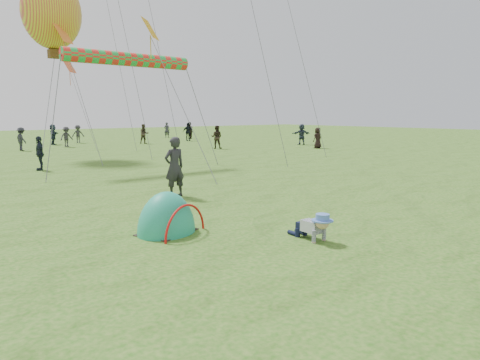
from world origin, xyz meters
TOP-DOWN VIEW (x-y plane):
  - ground at (0.00, 0.00)m, footprint 140.00×140.00m
  - crawling_toddler at (0.71, 0.38)m, footprint 0.62×0.86m
  - popup_tent at (-1.43, 2.89)m, footprint 1.79×1.64m
  - standing_adult at (0.92, 6.49)m, footprint 0.72×0.48m
  - crowd_person_1 at (11.40, 29.51)m, footprint 0.95×0.80m
  - crowd_person_3 at (7.19, 34.29)m, footprint 1.17×0.84m
  - crowd_person_5 at (21.41, 19.86)m, footprint 1.73×1.09m
  - crowd_person_7 at (13.23, 21.06)m, footprint 1.07×1.08m
  - crowd_person_8 at (-0.70, 16.17)m, footprint 0.63×1.02m
  - crowd_person_9 at (4.86, 30.08)m, footprint 1.15×0.81m
  - crowd_person_10 at (19.49, 16.41)m, footprint 0.79×0.52m
  - crowd_person_11 at (4.75, 33.33)m, footprint 1.27×1.67m
  - crowd_person_12 at (17.78, 36.72)m, footprint 0.74×0.71m
  - crowd_person_13 at (18.48, 33.15)m, footprint 0.88×1.01m
  - crowd_person_14 at (16.59, 30.51)m, footprint 1.09×0.65m
  - crowd_person_15 at (1.21, 28.56)m, footprint 0.85×1.20m
  - balloon_kite at (2.10, 22.48)m, footprint 3.44×3.44m
  - rainbow_tube_kite at (3.05, 14.14)m, footprint 6.23×0.64m
  - diamond_kite_6 at (5.37, 29.93)m, footprint 1.27×1.27m
  - diamond_kite_7 at (2.17, 20.75)m, footprint 1.27×1.27m
  - diamond_kite_8 at (3.40, 12.56)m, footprint 1.14×1.14m

SIDE VIEW (x-z plane):
  - ground at x=0.00m, z-range 0.00..0.00m
  - popup_tent at x=-1.43m, z-range -0.94..0.94m
  - crawling_toddler at x=0.71m, z-range 0.00..0.63m
  - crowd_person_10 at x=19.49m, z-range 0.00..1.61m
  - crowd_person_9 at x=4.86m, z-range 0.00..1.62m
  - crowd_person_8 at x=-0.70m, z-range 0.00..1.63m
  - crowd_person_3 at x=7.19m, z-range 0.00..1.63m
  - crowd_person_15 at x=1.21m, z-range 0.00..1.69m
  - crowd_person_12 at x=17.78m, z-range 0.00..1.70m
  - crowd_person_1 at x=11.40m, z-range 0.00..1.74m
  - crowd_person_14 at x=16.59m, z-range 0.00..1.75m
  - crowd_person_11 at x=4.75m, z-range 0.00..1.76m
  - crowd_person_7 at x=13.23m, z-range 0.00..1.76m
  - crowd_person_13 at x=18.48m, z-range 0.00..1.78m
  - crowd_person_5 at x=21.41m, z-range 0.00..1.79m
  - standing_adult at x=0.92m, z-range 0.00..1.94m
  - rainbow_tube_kite at x=3.05m, z-range 4.90..5.54m
  - diamond_kite_6 at x=5.37m, z-range 5.85..6.88m
  - diamond_kite_8 at x=3.40m, z-range 5.97..6.90m
  - diamond_kite_7 at x=2.17m, z-range 6.68..7.72m
  - balloon_kite at x=2.10m, z-range 6.00..10.82m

